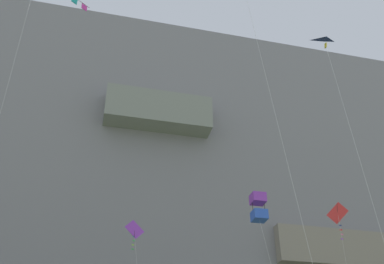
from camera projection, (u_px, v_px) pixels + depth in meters
The scene contains 6 objects.
cliff_face at pixel (141, 215), 66.29m from camera, with size 180.00×24.92×57.24m.
kite_diamond_low_left at pixel (339, 219), 39.02m from camera, with size 2.63×2.76×19.52m.
kite_box_high_right at pixel (259, 208), 28.78m from camera, with size 1.53×3.55×15.75m.
kite_delta_upper_mid at pixel (331, 55), 25.78m from camera, with size 3.18×5.57×22.58m.
kite_diamond_near_cliff at pixel (135, 238), 36.28m from camera, with size 2.75×3.13×17.26m.
kite_banner_upper_left at pixel (59, 5), 32.44m from camera, with size 3.76×6.90×30.67m.
Camera 1 is at (-7.18, -1.86, 3.57)m, focal length 42.05 mm.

